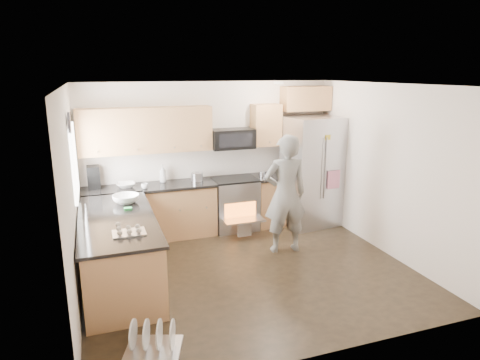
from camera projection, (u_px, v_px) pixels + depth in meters
name	position (u px, v px, depth m)	size (l,w,h in m)	color
ground	(249.00, 270.00, 6.12)	(4.50, 4.50, 0.00)	black
room_shell	(246.00, 156.00, 5.71)	(4.54, 4.04, 2.62)	white
back_cabinet_run	(181.00, 180.00, 7.29)	(4.45, 0.64, 2.50)	#A07540
peninsula	(119.00, 250.00, 5.68)	(0.96, 2.36, 1.04)	#A07540
stove_range	(234.00, 192.00, 7.61)	(0.76, 0.97, 1.79)	#B7B7BC
refrigerator	(312.00, 172.00, 7.76)	(1.04, 0.85, 1.99)	#B7B7BC
person	(285.00, 194.00, 6.58)	(0.68, 0.44, 1.86)	gray
dish_rack	(153.00, 343.00, 4.35)	(0.67, 0.60, 0.34)	#B7B7BC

